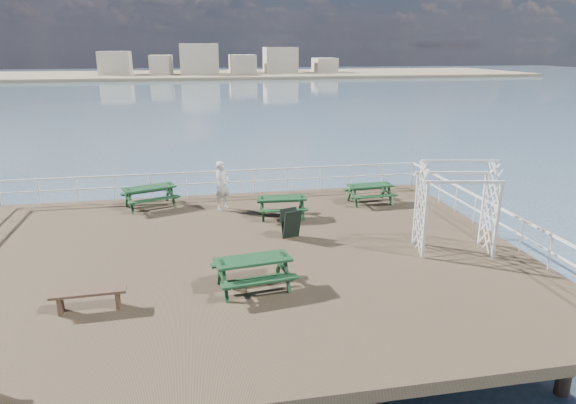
# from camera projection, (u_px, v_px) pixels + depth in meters

# --- Properties ---
(ground) EXTENTS (18.00, 14.00, 0.30)m
(ground) POSITION_uv_depth(u_px,v_px,m) (235.00, 260.00, 15.96)
(ground) COLOR brown
(ground) RESTS_ON ground
(sea_backdrop) EXTENTS (300.00, 300.00, 9.20)m
(sea_backdrop) POSITION_uv_depth(u_px,v_px,m) (237.00, 71.00, 144.26)
(sea_backdrop) COLOR #41586E
(sea_backdrop) RESTS_ON ground
(railing) EXTENTS (17.77, 13.76, 1.10)m
(railing) POSITION_uv_depth(u_px,v_px,m) (226.00, 205.00, 18.06)
(railing) COLOR silver
(railing) RESTS_ON ground
(picnic_table_a) EXTENTS (2.41, 2.16, 0.97)m
(picnic_table_a) POSITION_uv_depth(u_px,v_px,m) (150.00, 192.00, 20.48)
(picnic_table_a) COLOR #153A1D
(picnic_table_a) RESTS_ON ground
(picnic_table_b) EXTENTS (1.89, 1.56, 0.88)m
(picnic_table_b) POSITION_uv_depth(u_px,v_px,m) (282.00, 203.00, 19.34)
(picnic_table_b) COLOR #153A1D
(picnic_table_b) RESTS_ON ground
(picnic_table_c) EXTENTS (1.90, 1.57, 0.88)m
(picnic_table_c) POSITION_uv_depth(u_px,v_px,m) (370.00, 190.00, 21.08)
(picnic_table_c) COLOR #153A1D
(picnic_table_c) RESTS_ON ground
(picnic_table_d) EXTENTS (2.21, 1.88, 0.98)m
(picnic_table_d) POSITION_uv_depth(u_px,v_px,m) (253.00, 267.00, 13.60)
(picnic_table_d) COLOR #153A1D
(picnic_table_d) RESTS_ON ground
(flat_bench_near) EXTENTS (1.80, 0.49, 0.51)m
(flat_bench_near) POSITION_uv_depth(u_px,v_px,m) (89.00, 296.00, 12.54)
(flat_bench_near) COLOR brown
(flat_bench_near) RESTS_ON ground
(trellis_arbor) EXTENTS (2.55, 1.68, 2.94)m
(trellis_arbor) POSITION_uv_depth(u_px,v_px,m) (455.00, 211.00, 15.94)
(trellis_arbor) COLOR silver
(trellis_arbor) RESTS_ON ground
(sandwich_board) EXTENTS (0.72, 0.62, 1.01)m
(sandwich_board) POSITION_uv_depth(u_px,v_px,m) (291.00, 224.00, 17.27)
(sandwich_board) COLOR black
(sandwich_board) RESTS_ON ground
(person) EXTENTS (0.84, 0.80, 1.93)m
(person) POSITION_uv_depth(u_px,v_px,m) (222.00, 186.00, 20.15)
(person) COLOR silver
(person) RESTS_ON ground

